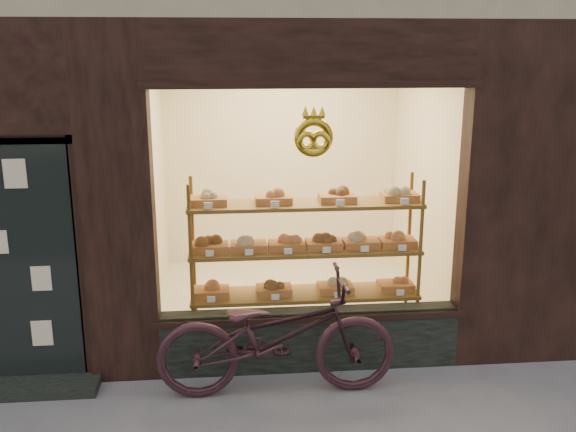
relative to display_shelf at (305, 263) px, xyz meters
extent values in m
cube|color=black|center=(0.00, -0.42, -0.60)|extent=(2.70, 0.25, 0.55)
cube|color=black|center=(-2.45, -0.49, 0.23)|extent=(0.90, 0.04, 2.15)
cube|color=black|center=(-2.45, -0.65, -0.83)|extent=(1.15, 0.35, 0.08)
torus|color=gold|center=(0.00, -0.53, 1.28)|extent=(0.33, 0.07, 0.33)
cube|color=brown|center=(0.00, 0.00, -0.82)|extent=(2.20, 0.45, 0.04)
cube|color=brown|center=(0.00, 0.00, -0.32)|extent=(2.20, 0.45, 0.03)
cube|color=brown|center=(0.00, 0.00, 0.13)|extent=(2.20, 0.45, 0.04)
cube|color=brown|center=(0.00, 0.00, 0.58)|extent=(2.20, 0.45, 0.04)
cylinder|color=brown|center=(-1.07, -0.19, -0.02)|extent=(0.04, 0.04, 1.70)
cylinder|color=brown|center=(1.07, -0.19, -0.02)|extent=(0.04, 0.04, 1.70)
cylinder|color=brown|center=(-1.07, 0.20, -0.02)|extent=(0.04, 0.04, 1.70)
cylinder|color=brown|center=(1.07, 0.20, -0.02)|extent=(0.04, 0.04, 1.70)
cube|color=#995C2B|center=(-0.90, 0.00, -0.27)|extent=(0.34, 0.24, 0.07)
sphere|color=#A95525|center=(-0.90, 0.00, -0.18)|extent=(0.11, 0.11, 0.11)
cube|color=white|center=(-0.90, -0.18, -0.27)|extent=(0.07, 0.01, 0.05)
cube|color=#995C2B|center=(-0.30, 0.00, -0.27)|extent=(0.34, 0.24, 0.07)
sphere|color=#4C3017|center=(-0.30, 0.00, -0.18)|extent=(0.11, 0.11, 0.11)
cube|color=white|center=(-0.30, -0.18, -0.27)|extent=(0.08, 0.01, 0.05)
cube|color=#995C2B|center=(0.30, 0.00, -0.27)|extent=(0.34, 0.24, 0.07)
sphere|color=tan|center=(0.30, 0.00, -0.18)|extent=(0.11, 0.11, 0.11)
cube|color=white|center=(0.30, -0.18, -0.27)|extent=(0.07, 0.01, 0.05)
cube|color=#995C2B|center=(0.90, 0.00, -0.27)|extent=(0.34, 0.24, 0.07)
sphere|color=#A95525|center=(0.90, 0.00, -0.18)|extent=(0.11, 0.11, 0.11)
cube|color=white|center=(0.90, -0.18, -0.27)|extent=(0.08, 0.01, 0.05)
cube|color=#995C2B|center=(-0.90, 0.00, 0.18)|extent=(0.34, 0.24, 0.07)
sphere|color=#4C3017|center=(-0.90, 0.00, 0.27)|extent=(0.11, 0.11, 0.11)
cube|color=white|center=(-0.90, -0.18, 0.18)|extent=(0.07, 0.01, 0.06)
cube|color=#995C2B|center=(-0.54, 0.00, 0.18)|extent=(0.34, 0.24, 0.07)
sphere|color=tan|center=(-0.54, 0.00, 0.27)|extent=(0.11, 0.11, 0.11)
cube|color=white|center=(-0.54, -0.18, 0.18)|extent=(0.08, 0.01, 0.06)
cube|color=#995C2B|center=(-0.18, 0.00, 0.18)|extent=(0.34, 0.24, 0.07)
sphere|color=#A95525|center=(-0.18, 0.00, 0.27)|extent=(0.11, 0.11, 0.11)
cube|color=white|center=(-0.18, -0.18, 0.18)|extent=(0.07, 0.01, 0.06)
cube|color=#995C2B|center=(0.18, 0.00, 0.18)|extent=(0.34, 0.24, 0.07)
sphere|color=#4C3017|center=(0.18, 0.00, 0.27)|extent=(0.11, 0.11, 0.11)
cube|color=white|center=(0.18, -0.18, 0.18)|extent=(0.07, 0.01, 0.06)
cube|color=#995C2B|center=(0.54, 0.00, 0.18)|extent=(0.34, 0.24, 0.07)
sphere|color=tan|center=(0.54, 0.00, 0.27)|extent=(0.11, 0.11, 0.11)
cube|color=white|center=(0.54, -0.18, 0.18)|extent=(0.08, 0.01, 0.06)
cube|color=#995C2B|center=(0.90, 0.00, 0.18)|extent=(0.34, 0.24, 0.07)
sphere|color=#A95525|center=(0.90, 0.00, 0.27)|extent=(0.11, 0.11, 0.11)
cube|color=white|center=(0.90, -0.18, 0.18)|extent=(0.08, 0.01, 0.06)
cube|color=#995C2B|center=(-0.90, 0.00, 0.63)|extent=(0.34, 0.24, 0.07)
sphere|color=tan|center=(-0.90, 0.00, 0.72)|extent=(0.11, 0.11, 0.11)
cube|color=white|center=(-0.90, -0.18, 0.63)|extent=(0.07, 0.01, 0.06)
cube|color=#995C2B|center=(-0.30, 0.00, 0.63)|extent=(0.34, 0.24, 0.07)
sphere|color=#A95525|center=(-0.30, 0.00, 0.72)|extent=(0.11, 0.11, 0.11)
cube|color=white|center=(-0.30, -0.18, 0.63)|extent=(0.08, 0.01, 0.06)
cube|color=#995C2B|center=(0.30, 0.00, 0.63)|extent=(0.34, 0.24, 0.07)
sphere|color=#4C3017|center=(0.30, 0.00, 0.72)|extent=(0.11, 0.11, 0.11)
cube|color=white|center=(0.30, -0.18, 0.63)|extent=(0.07, 0.01, 0.06)
cube|color=#995C2B|center=(0.90, 0.00, 0.63)|extent=(0.34, 0.24, 0.07)
sphere|color=tan|center=(0.90, 0.00, 0.72)|extent=(0.11, 0.11, 0.11)
cube|color=white|center=(0.90, -0.18, 0.63)|extent=(0.08, 0.01, 0.06)
imported|color=#301820|center=(-0.34, -0.86, -0.34)|extent=(2.02, 0.71, 1.06)
camera|label=1|loc=(-0.71, -5.80, 2.01)|focal=40.00mm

